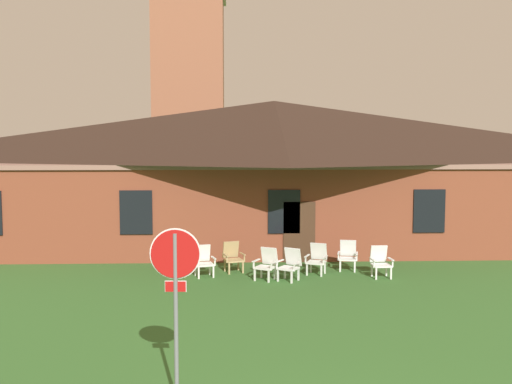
% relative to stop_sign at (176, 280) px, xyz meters
% --- Properties ---
extents(brick_building, '(26.15, 10.40, 5.84)m').
position_rel_stop_sign_xyz_m(brick_building, '(2.65, 15.95, 0.95)').
color(brick_building, brown).
rests_on(brick_building, ground).
extents(dome_tower, '(5.18, 5.18, 20.15)m').
position_rel_stop_sign_xyz_m(dome_tower, '(-2.13, 33.28, 7.22)').
color(dome_tower, '#93563D').
rests_on(dome_tower, ground).
extents(stop_sign, '(0.81, 0.08, 2.84)m').
position_rel_stop_sign_xyz_m(stop_sign, '(0.00, 0.00, 0.00)').
color(stop_sign, slate).
rests_on(stop_sign, ground).
extents(lawn_chair_by_porch, '(0.74, 0.79, 0.96)m').
position_rel_stop_sign_xyz_m(lawn_chair_by_porch, '(-0.02, 8.99, -1.52)').
color(lawn_chair_by_porch, silver).
rests_on(lawn_chair_by_porch, ground).
extents(lawn_chair_near_door, '(0.75, 0.81, 0.96)m').
position_rel_stop_sign_xyz_m(lawn_chair_near_door, '(0.89, 9.57, -1.52)').
color(lawn_chair_near_door, tan).
rests_on(lawn_chair_near_door, ground).
extents(lawn_chair_left_end, '(0.82, 0.86, 0.96)m').
position_rel_stop_sign_xyz_m(lawn_chair_left_end, '(1.92, 8.46, -1.52)').
color(lawn_chair_left_end, silver).
rests_on(lawn_chair_left_end, ground).
extents(lawn_chair_middle, '(0.84, 0.87, 0.96)m').
position_rel_stop_sign_xyz_m(lawn_chair_middle, '(2.62, 8.33, -1.52)').
color(lawn_chair_middle, white).
rests_on(lawn_chair_middle, ground).
extents(lawn_chair_right_end, '(0.79, 0.83, 0.96)m').
position_rel_stop_sign_xyz_m(lawn_chair_right_end, '(3.55, 9.15, -1.52)').
color(lawn_chair_right_end, silver).
rests_on(lawn_chair_right_end, ground).
extents(lawn_chair_far_side, '(0.73, 0.77, 0.96)m').
position_rel_stop_sign_xyz_m(lawn_chair_far_side, '(4.63, 9.67, -1.52)').
color(lawn_chair_far_side, white).
rests_on(lawn_chair_far_side, ground).
extents(lawn_chair_under_eave, '(0.67, 0.70, 0.96)m').
position_rel_stop_sign_xyz_m(lawn_chair_under_eave, '(5.43, 8.65, -1.52)').
color(lawn_chair_under_eave, white).
rests_on(lawn_chair_under_eave, ground).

